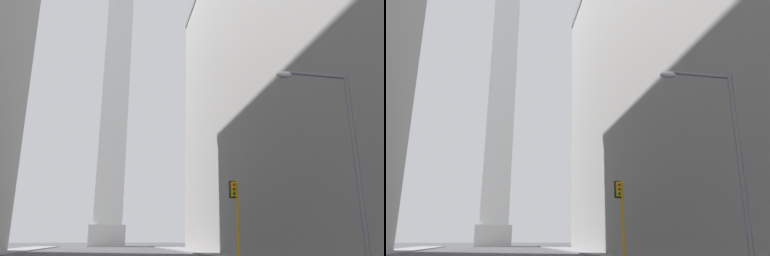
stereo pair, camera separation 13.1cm
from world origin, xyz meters
The scene contains 5 objects.
sidewalk_right centered at (12.30, 32.62, 0.07)m, with size 5.00×108.72×0.15m, color slate.
building_right centered at (22.64, 32.02, 20.26)m, with size 20.63×55.42×40.50m.
obelisk centered at (0.00, 90.60, 36.62)m, with size 8.10×8.10×75.63m.
traffic_light_mid_right centered at (10.02, 26.33, 3.91)m, with size 0.78×0.50×5.93m.
street_lamp centered at (9.31, 11.12, 4.93)m, with size 3.12×0.36×7.98m.
Camera 1 is at (0.82, -1.29, 1.52)m, focal length 35.00 mm.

